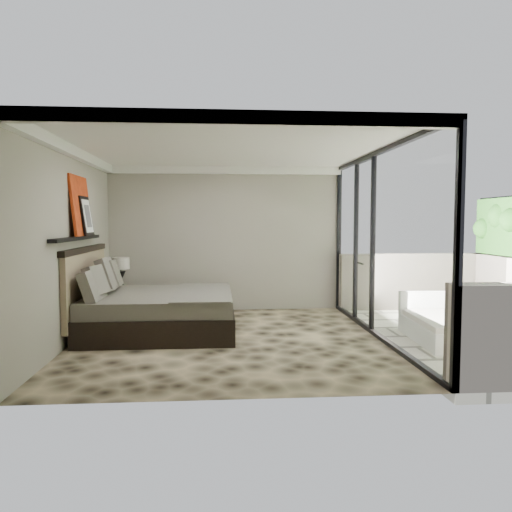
{
  "coord_description": "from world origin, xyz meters",
  "views": [
    {
      "loc": [
        -0.15,
        -7.28,
        1.75
      ],
      "look_at": [
        0.44,
        0.4,
        1.21
      ],
      "focal_mm": 35.0,
      "sensor_mm": 36.0,
      "label": 1
    }
  ],
  "objects": [
    {
      "name": "abstract_canvas",
      "position": [
        -2.19,
        0.39,
        1.97
      ],
      "size": [
        0.13,
        0.9,
        0.9
      ],
      "primitive_type": "cube",
      "rotation": [
        0.0,
        -0.1,
        0.0
      ],
      "color": "#9D370D",
      "rests_on": "picture_ledge"
    },
    {
      "name": "picture_ledge",
      "position": [
        -2.18,
        0.1,
        1.5
      ],
      "size": [
        0.12,
        2.2,
        0.05
      ],
      "primitive_type": "cube",
      "color": "black",
      "rests_on": "left_wall"
    },
    {
      "name": "terrace_slab",
      "position": [
        3.75,
        0.0,
        -0.06
      ],
      "size": [
        3.0,
        5.0,
        0.12
      ],
      "primitive_type": "cube",
      "color": "beige",
      "rests_on": "ground"
    },
    {
      "name": "bed",
      "position": [
        -1.16,
        0.57,
        0.37
      ],
      "size": [
        2.32,
        2.25,
        1.29
      ],
      "color": "black",
      "rests_on": "floor"
    },
    {
      "name": "back_wall",
      "position": [
        0.0,
        2.49,
        1.4
      ],
      "size": [
        4.5,
        0.02,
        2.8
      ],
      "primitive_type": "cube",
      "color": "gray",
      "rests_on": "floor"
    },
    {
      "name": "ottoman",
      "position": [
        3.98,
        0.98,
        0.24
      ],
      "size": [
        0.63,
        0.63,
        0.48
      ],
      "primitive_type": "cube",
      "rotation": [
        0.0,
        0.0,
        -0.43
      ],
      "color": "silver",
      "rests_on": "terrace_slab"
    },
    {
      "name": "floor",
      "position": [
        0.0,
        0.0,
        0.0
      ],
      "size": [
        5.0,
        5.0,
        0.0
      ],
      "primitive_type": "plane",
      "color": "black",
      "rests_on": "ground"
    },
    {
      "name": "table_lamp",
      "position": [
        -1.92,
        1.93,
        0.88
      ],
      "size": [
        0.31,
        0.31,
        0.57
      ],
      "color": "black",
      "rests_on": "nightstand"
    },
    {
      "name": "framed_print",
      "position": [
        -2.14,
        0.49,
        1.82
      ],
      "size": [
        0.11,
        0.5,
        0.6
      ],
      "primitive_type": "cube",
      "rotation": [
        0.0,
        -0.14,
        0.0
      ],
      "color": "black",
      "rests_on": "picture_ledge"
    },
    {
      "name": "left_wall",
      "position": [
        -2.24,
        0.0,
        1.4
      ],
      "size": [
        0.02,
        5.0,
        2.8
      ],
      "primitive_type": "cube",
      "color": "gray",
      "rests_on": "floor"
    },
    {
      "name": "ceiling",
      "position": [
        0.0,
        0.0,
        2.79
      ],
      "size": [
        4.5,
        5.0,
        0.02
      ],
      "primitive_type": "cube",
      "color": "silver",
      "rests_on": "back_wall"
    },
    {
      "name": "nightstand",
      "position": [
        -1.91,
        1.94,
        0.26
      ],
      "size": [
        0.58,
        0.58,
        0.51
      ],
      "primitive_type": "cube",
      "rotation": [
        0.0,
        0.0,
        -0.14
      ],
      "color": "black",
      "rests_on": "floor"
    },
    {
      "name": "lounger",
      "position": [
        3.1,
        -0.3,
        0.2
      ],
      "size": [
        0.89,
        1.65,
        0.63
      ],
      "rotation": [
        0.0,
        0.0,
        -0.06
      ],
      "color": "silver",
      "rests_on": "terrace_slab"
    },
    {
      "name": "glass_wall",
      "position": [
        2.25,
        0.0,
        1.4
      ],
      "size": [
        0.08,
        5.0,
        2.8
      ],
      "primitive_type": "cube",
      "color": "white",
      "rests_on": "floor"
    }
  ]
}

